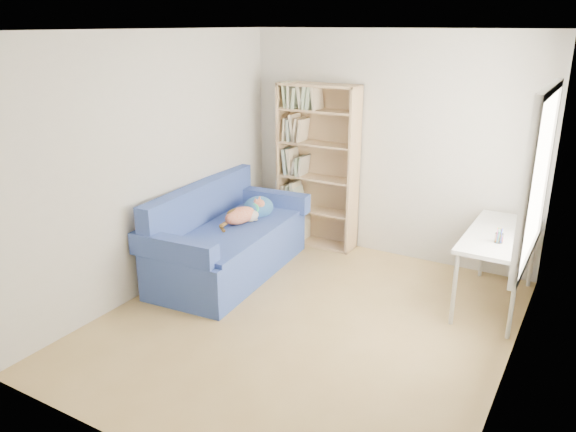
% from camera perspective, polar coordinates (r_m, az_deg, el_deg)
% --- Properties ---
extents(ground, '(4.00, 4.00, 0.00)m').
position_cam_1_polar(ground, '(5.34, 1.80, -10.77)').
color(ground, '#A07F48').
rests_on(ground, ground).
extents(room_shell, '(3.54, 4.04, 2.62)m').
position_cam_1_polar(room_shell, '(4.73, 3.26, 6.59)').
color(room_shell, silver).
rests_on(room_shell, ground).
extents(sofa, '(1.10, 2.06, 0.98)m').
position_cam_1_polar(sofa, '(6.26, -6.20, -2.50)').
color(sofa, navy).
rests_on(sofa, ground).
extents(bookshelf, '(0.99, 0.31, 1.99)m').
position_cam_1_polar(bookshelf, '(6.87, 3.00, 4.34)').
color(bookshelf, tan).
rests_on(bookshelf, ground).
extents(desk, '(0.60, 1.31, 0.75)m').
position_cam_1_polar(desk, '(5.75, 20.75, -2.27)').
color(desk, white).
rests_on(desk, ground).
extents(pen_cup, '(0.08, 0.08, 0.15)m').
position_cam_1_polar(pen_cup, '(5.47, 20.64, -2.00)').
color(pen_cup, white).
rests_on(pen_cup, desk).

